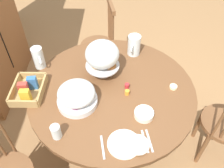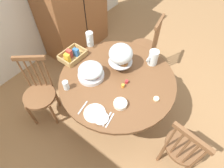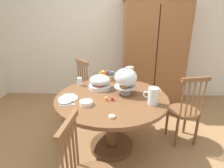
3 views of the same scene
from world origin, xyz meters
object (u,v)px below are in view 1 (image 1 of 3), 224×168
(windsor_chair_near_window, at_px, (100,46))
(china_plate_small, at_px, (138,144))
(butter_dish, at_px, (173,87))
(fruit_platter_covered, at_px, (77,96))
(dining_table, at_px, (112,103))
(milk_pitcher, at_px, (39,58))
(orange_juice_pitcher, at_px, (134,46))
(pastry_stand_with_dome, at_px, (102,56))
(cereal_basket, at_px, (28,90))
(china_plate_large, at_px, (124,144))
(drinking_glass, at_px, (56,132))
(cereal_bowl, at_px, (144,114))

(windsor_chair_near_window, distance_m, china_plate_small, 1.53)
(butter_dish, bearing_deg, fruit_platter_covered, 103.36)
(dining_table, xyz_separation_m, china_plate_small, (-0.51, -0.18, 0.20))
(fruit_platter_covered, height_order, milk_pitcher, milk_pitcher)
(milk_pitcher, bearing_deg, windsor_chair_near_window, -33.53)
(windsor_chair_near_window, distance_m, orange_juice_pitcher, 0.72)
(pastry_stand_with_dome, distance_m, orange_juice_pitcher, 0.41)
(fruit_platter_covered, relative_size, cereal_basket, 0.95)
(cereal_basket, xyz_separation_m, china_plate_large, (-0.43, -0.74, -0.03))
(orange_juice_pitcher, bearing_deg, dining_table, 157.36)
(cereal_basket, bearing_deg, pastry_stand_with_dome, -67.62)
(china_plate_small, relative_size, butter_dish, 2.50)
(drinking_glass, bearing_deg, cereal_basket, 37.31)
(fruit_platter_covered, distance_m, china_plate_large, 0.49)
(fruit_platter_covered, bearing_deg, china_plate_small, -128.78)
(butter_dish, bearing_deg, dining_table, 92.06)
(butter_dish, bearing_deg, milk_pitcher, 78.22)
(orange_juice_pitcher, relative_size, china_plate_large, 0.89)
(pastry_stand_with_dome, height_order, butter_dish, pastry_stand_with_dome)
(cereal_basket, height_order, china_plate_small, cereal_basket)
(fruit_platter_covered, height_order, butter_dish, fruit_platter_covered)
(china_plate_small, bearing_deg, pastry_stand_with_dome, 21.13)
(dining_table, distance_m, china_plate_small, 0.58)
(orange_juice_pitcher, distance_m, china_plate_large, 0.96)
(milk_pitcher, bearing_deg, butter_dish, -101.78)
(milk_pitcher, bearing_deg, dining_table, -111.72)
(cereal_basket, bearing_deg, butter_dish, -85.83)
(dining_table, bearing_deg, drinking_glass, 141.66)
(pastry_stand_with_dome, bearing_deg, fruit_platter_covered, 152.21)
(pastry_stand_with_dome, relative_size, butter_dish, 5.73)
(china_plate_large, relative_size, china_plate_small, 1.47)
(cereal_basket, distance_m, china_plate_large, 0.86)
(drinking_glass, bearing_deg, milk_pitcher, 21.57)
(cereal_basket, distance_m, china_plate_small, 0.94)
(china_plate_large, xyz_separation_m, china_plate_small, (-0.01, -0.09, 0.01))
(milk_pitcher, height_order, cereal_basket, milk_pitcher)
(windsor_chair_near_window, bearing_deg, china_plate_large, -169.92)
(windsor_chair_near_window, xyz_separation_m, orange_juice_pitcher, (-0.50, -0.36, 0.37))
(windsor_chair_near_window, xyz_separation_m, milk_pitcher, (-0.70, 0.46, 0.38))
(dining_table, height_order, drinking_glass, drinking_glass)
(china_plate_large, height_order, butter_dish, butter_dish)
(dining_table, distance_m, drinking_glass, 0.62)
(cereal_basket, height_order, cereal_bowl, cereal_basket)
(dining_table, xyz_separation_m, cereal_bowl, (-0.27, -0.23, 0.21))
(pastry_stand_with_dome, bearing_deg, dining_table, -154.09)
(dining_table, bearing_deg, cereal_basket, 95.77)
(dining_table, relative_size, cereal_bowl, 9.53)
(windsor_chair_near_window, distance_m, drinking_glass, 1.45)
(fruit_platter_covered, xyz_separation_m, milk_pitcher, (0.41, 0.38, 0.00))
(dining_table, xyz_separation_m, drinking_glass, (-0.45, 0.36, 0.24))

